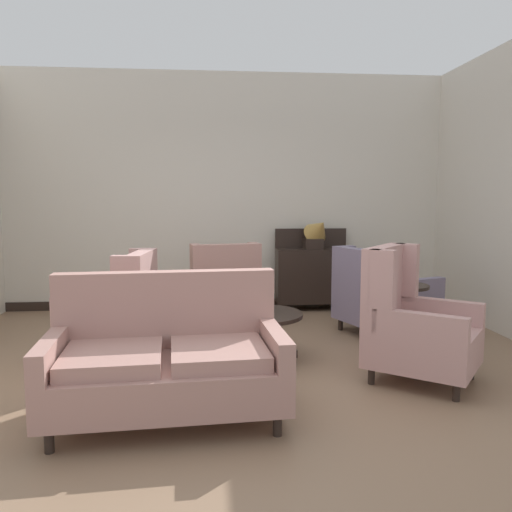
# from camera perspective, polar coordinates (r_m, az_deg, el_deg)

# --- Properties ---
(ground) EXTENTS (8.41, 8.41, 0.00)m
(ground) POSITION_cam_1_polar(r_m,az_deg,el_deg) (4.51, -1.70, -13.21)
(ground) COLOR #896B51
(wall_back) EXTENTS (6.17, 0.08, 3.18)m
(wall_back) POSITION_cam_1_polar(r_m,az_deg,el_deg) (7.15, -3.23, 7.05)
(wall_back) COLOR silver
(wall_back) RESTS_ON ground
(baseboard_back) EXTENTS (6.01, 0.03, 0.12)m
(baseboard_back) POSITION_cam_1_polar(r_m,az_deg,el_deg) (7.24, -3.14, -5.16)
(baseboard_back) COLOR black
(baseboard_back) RESTS_ON ground
(coffee_table) EXTENTS (0.80, 0.80, 0.44)m
(coffee_table) POSITION_cam_1_polar(r_m,az_deg,el_deg) (4.90, 0.41, -7.27)
(coffee_table) COLOR black
(coffee_table) RESTS_ON ground
(porcelain_vase) EXTENTS (0.19, 0.19, 0.41)m
(porcelain_vase) POSITION_cam_1_polar(r_m,az_deg,el_deg) (4.90, 0.97, -4.25)
(porcelain_vase) COLOR #4C7A66
(porcelain_vase) RESTS_ON coffee_table
(settee) EXTENTS (1.64, 0.95, 0.98)m
(settee) POSITION_cam_1_polar(r_m,az_deg,el_deg) (3.69, -9.77, -11.24)
(settee) COLOR tan
(settee) RESTS_ON ground
(armchair_beside_settee) EXTENTS (1.10, 1.08, 1.11)m
(armchair_beside_settee) POSITION_cam_1_polar(r_m,az_deg,el_deg) (4.53, 16.83, -7.30)
(armchair_beside_settee) COLOR tan
(armchair_beside_settee) RESTS_ON ground
(armchair_near_sideboard) EXTENTS (0.90, 0.96, 1.00)m
(armchair_near_sideboard) POSITION_cam_1_polar(r_m,az_deg,el_deg) (6.07, -3.71, -3.91)
(armchair_near_sideboard) COLOR tan
(armchair_near_sideboard) RESTS_ON ground
(armchair_far_left) EXTENTS (1.13, 1.11, 0.97)m
(armchair_far_left) POSITION_cam_1_polar(r_m,az_deg,el_deg) (5.92, 13.56, -4.45)
(armchair_far_left) COLOR slate
(armchair_far_left) RESTS_ON ground
(armchair_near_window) EXTENTS (0.87, 0.81, 1.02)m
(armchair_near_window) POSITION_cam_1_polar(r_m,az_deg,el_deg) (5.06, -15.08, -6.07)
(armchair_near_window) COLOR tan
(armchair_near_window) RESTS_ON ground
(side_table) EXTENTS (0.47, 0.47, 0.68)m
(side_table) POSITION_cam_1_polar(r_m,az_deg,el_deg) (5.25, 15.88, -5.99)
(side_table) COLOR black
(side_table) RESTS_ON ground
(sideboard) EXTENTS (0.98, 0.35, 1.09)m
(sideboard) POSITION_cam_1_polar(r_m,az_deg,el_deg) (7.07, 6.21, -2.00)
(sideboard) COLOR black
(sideboard) RESTS_ON ground
(gramophone) EXTENTS (0.43, 0.49, 0.49)m
(gramophone) POSITION_cam_1_polar(r_m,az_deg,el_deg) (6.93, 6.79, 2.66)
(gramophone) COLOR black
(gramophone) RESTS_ON sideboard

